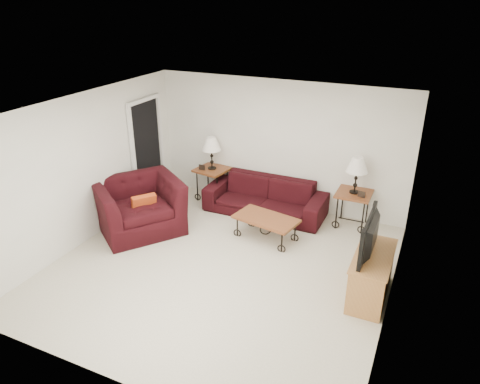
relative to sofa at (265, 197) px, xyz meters
name	(u,v)px	position (x,y,z in m)	size (l,w,h in m)	color
ground	(222,267)	(0.07, -2.02, -0.34)	(5.00, 5.00, 0.00)	beige
wall_back	(279,145)	(0.07, 0.48, 0.91)	(5.00, 0.02, 2.50)	white
wall_front	(106,290)	(0.07, -4.52, 0.91)	(5.00, 0.02, 2.50)	white
wall_left	(87,169)	(-2.43, -2.02, 0.91)	(0.02, 5.00, 2.50)	white
wall_right	(399,229)	(2.57, -2.02, 0.91)	(0.02, 5.00, 2.50)	white
ceiling	(218,110)	(0.07, -2.02, 2.16)	(5.00, 5.00, 0.00)	white
doorway	(147,152)	(-2.40, -0.37, 0.68)	(0.08, 0.94, 2.04)	black
sofa	(265,197)	(0.00, 0.00, 0.00)	(2.31, 0.90, 0.67)	black
side_table_left	(212,183)	(-1.24, 0.18, -0.01)	(0.61, 0.61, 0.66)	brown
side_table_right	(352,209)	(1.63, 0.18, 0.00)	(0.61, 0.61, 0.67)	brown
lamp_left	(212,153)	(-1.24, 0.18, 0.65)	(0.37, 0.37, 0.66)	black
lamp_right	(356,175)	(1.63, 0.18, 0.66)	(0.38, 0.38, 0.67)	black
photo_frame_left	(202,167)	(-1.39, 0.03, 0.38)	(0.13, 0.02, 0.11)	black
photo_frame_right	(362,194)	(1.78, 0.03, 0.38)	(0.13, 0.02, 0.11)	black
coffee_table	(266,228)	(0.38, -0.91, -0.13)	(1.08, 0.58, 0.40)	brown
armchair	(139,206)	(-1.81, -1.54, 0.13)	(1.43, 1.25, 0.93)	black
throw_pillow	(144,206)	(-1.66, -1.59, 0.18)	(0.42, 0.11, 0.42)	#B94517
tv_stand	(371,275)	(2.30, -1.80, 0.00)	(0.47, 1.12, 0.67)	#BD8946
television	(375,236)	(2.28, -1.80, 0.62)	(1.00, 0.13, 0.58)	black
backpack	(309,216)	(0.94, -0.18, -0.13)	(0.31, 0.24, 0.40)	black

